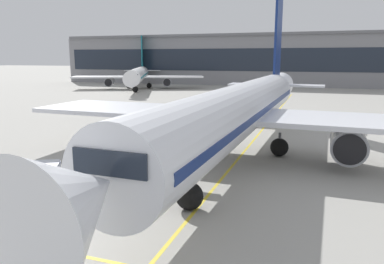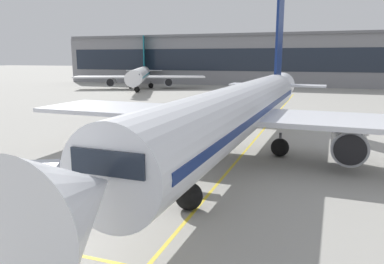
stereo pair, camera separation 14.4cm
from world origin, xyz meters
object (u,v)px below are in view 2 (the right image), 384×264
baggage_cart_lead (84,173)px  distant_airplane (140,75)px  belt_loader (144,165)px  ground_crew_by_carts (152,165)px  baggage_cart_second (42,177)px  ground_crew_by_loader (82,178)px  parked_airplane (242,109)px  baggage_cart_third (2,177)px  ground_crew_marshaller (128,169)px  safety_cone_engine_keepout (173,159)px  safety_cone_wingtip (162,163)px

baggage_cart_lead → distant_airplane: 74.47m
belt_loader → ground_crew_by_carts: (0.69, -0.12, 0.10)m
ground_crew_by_carts → distant_airplane: bearing=117.7°
belt_loader → baggage_cart_second: size_ratio=1.86×
baggage_cart_lead → ground_crew_by_loader: size_ratio=1.60×
belt_loader → baggage_cart_second: bearing=-133.3°
parked_airplane → distant_airplane: parked_airplane is taller
baggage_cart_second → ground_crew_by_carts: baggage_cart_second is taller
baggage_cart_lead → baggage_cart_second: (-1.78, -1.51, 0.00)m
baggage_cart_third → ground_crew_marshaller: bearing=31.8°
ground_crew_by_loader → ground_crew_by_carts: bearing=54.3°
parked_airplane → ground_crew_by_loader: parked_airplane is taller
baggage_cart_second → distant_airplane: (-29.13, 69.22, 2.45)m
belt_loader → ground_crew_by_loader: (-1.98, -3.82, 0.10)m
belt_loader → baggage_cart_second: belt_loader is taller
parked_airplane → baggage_cart_second: 15.50m
baggage_cart_second → safety_cone_engine_keepout: baggage_cart_second is taller
ground_crew_by_loader → ground_crew_by_carts: (2.67, 3.70, 0.00)m
safety_cone_engine_keepout → safety_cone_wingtip: 1.21m
ground_crew_marshaller → baggage_cart_lead: bearing=-143.1°
ground_crew_by_carts → ground_crew_marshaller: size_ratio=1.00×
baggage_cart_lead → baggage_cart_second: same height
baggage_cart_second → ground_crew_by_loader: size_ratio=1.60×
belt_loader → distant_airplane: size_ratio=0.13×
belt_loader → ground_crew_marshaller: bearing=-105.1°
safety_cone_engine_keepout → baggage_cart_lead: bearing=-113.2°
parked_airplane → baggage_cart_lead: bearing=-124.3°
parked_airplane → baggage_cart_third: (-11.34, -12.95, -2.77)m
distant_airplane → ground_crew_by_carts: bearing=-62.3°
safety_cone_engine_keepout → baggage_cart_third: bearing=-127.5°
parked_airplane → distant_airplane: 68.61m
ground_crew_by_carts → baggage_cart_lead: bearing=-137.7°
ground_crew_by_loader → ground_crew_marshaller: (1.59, 2.40, 0.00)m
baggage_cart_lead → baggage_cart_second: 2.34m
parked_airplane → safety_cone_wingtip: (-4.76, -5.05, -3.44)m
baggage_cart_second → ground_crew_marshaller: 4.94m
ground_crew_by_carts → safety_cone_wingtip: (-0.61, 2.81, -0.67)m
ground_crew_marshaller → distant_airplane: 73.95m
belt_loader → baggage_cart_second: (-4.25, -4.50, 0.10)m
baggage_cart_lead → safety_cone_engine_keepout: (2.93, 6.83, -0.69)m
ground_crew_by_carts → safety_cone_engine_keepout: bearing=93.3°
baggage_cart_second → baggage_cart_lead: bearing=40.4°
baggage_cart_lead → baggage_cart_third: bearing=-151.1°
ground_crew_by_loader → distant_airplane: distant_airplane is taller
baggage_cart_second → ground_crew_by_carts: (4.94, 4.39, -0.00)m
belt_loader → baggage_cart_lead: (-2.47, -2.99, 0.10)m
parked_airplane → safety_cone_wingtip: 7.74m
baggage_cart_second → ground_crew_by_loader: bearing=16.7°
belt_loader → ground_crew_by_loader: bearing=-117.3°
safety_cone_wingtip → ground_crew_by_carts: bearing=-77.8°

